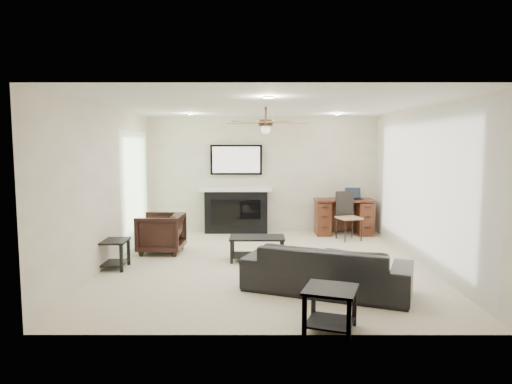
# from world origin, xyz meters

# --- Properties ---
(room_shell) EXTENTS (5.50, 5.54, 2.52)m
(room_shell) POSITION_xyz_m (0.19, 0.08, 1.68)
(room_shell) COLOR beige
(room_shell) RESTS_ON ground
(sofa) EXTENTS (2.28, 1.54, 0.62)m
(sofa) POSITION_xyz_m (0.76, -1.39, 0.31)
(sofa) COLOR black
(sofa) RESTS_ON ground
(armchair) EXTENTS (0.80, 0.78, 0.70)m
(armchair) POSITION_xyz_m (-1.84, 0.76, 0.35)
(armchair) COLOR black
(armchair) RESTS_ON ground
(coffee_table) EXTENTS (0.90, 0.50, 0.40)m
(coffee_table) POSITION_xyz_m (-0.14, 0.21, 0.20)
(coffee_table) COLOR black
(coffee_table) RESTS_ON ground
(end_table_near) EXTENTS (0.66, 0.66, 0.45)m
(end_table_near) POSITION_xyz_m (0.61, -2.64, 0.23)
(end_table_near) COLOR black
(end_table_near) RESTS_ON ground
(end_table_left) EXTENTS (0.51, 0.51, 0.45)m
(end_table_left) POSITION_xyz_m (-2.39, -0.29, 0.23)
(end_table_left) COLOR black
(end_table_left) RESTS_ON ground
(fireplace_unit) EXTENTS (1.52, 0.34, 1.91)m
(fireplace_unit) POSITION_xyz_m (-0.59, 2.58, 0.95)
(fireplace_unit) COLOR black
(fireplace_unit) RESTS_ON ground
(desk) EXTENTS (1.22, 0.56, 0.76)m
(desk) POSITION_xyz_m (1.70, 2.39, 0.38)
(desk) COLOR #3C170F
(desk) RESTS_ON ground
(desk_chair) EXTENTS (0.54, 0.55, 0.97)m
(desk_chair) POSITION_xyz_m (1.70, 1.84, 0.48)
(desk_chair) COLOR black
(desk_chair) RESTS_ON ground
(laptop) EXTENTS (0.33, 0.24, 0.23)m
(laptop) POSITION_xyz_m (1.90, 2.37, 0.88)
(laptop) COLOR black
(laptop) RESTS_ON desk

